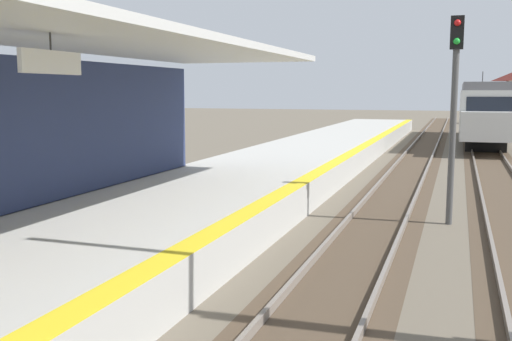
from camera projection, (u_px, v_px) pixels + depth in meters
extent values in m
cube|color=#B7B5AD|center=(182.00, 212.00, 14.29)|extent=(5.00, 80.00, 0.90)
cube|color=yellow|center=(270.00, 199.00, 13.51)|extent=(0.50, 80.00, 0.01)
cube|color=white|center=(51.00, 62.00, 9.03)|extent=(0.08, 1.40, 0.36)
cylinder|color=#333333|center=(50.00, 41.00, 8.99)|extent=(0.03, 0.03, 0.27)
cube|color=#4C3D2D|center=(384.00, 211.00, 16.68)|extent=(2.34, 120.00, 0.01)
cube|color=slate|center=(359.00, 206.00, 16.90)|extent=(0.08, 120.00, 0.15)
cube|color=slate|center=(411.00, 210.00, 16.44)|extent=(0.08, 120.00, 0.15)
cube|color=slate|center=(485.00, 214.00, 15.81)|extent=(0.08, 120.00, 0.15)
cube|color=silver|center=(483.00, 111.00, 38.78)|extent=(2.90, 18.00, 2.70)
cube|color=slate|center=(484.00, 87.00, 38.57)|extent=(2.67, 18.00, 0.44)
cube|color=black|center=(490.00, 109.00, 30.28)|extent=(2.32, 0.06, 1.21)
cube|color=silver|center=(490.00, 127.00, 29.67)|extent=(2.78, 1.60, 1.49)
cube|color=black|center=(507.00, 105.00, 38.26)|extent=(0.04, 15.84, 0.86)
cylinder|color=#333333|center=(483.00, 78.00, 41.86)|extent=(0.06, 0.06, 0.90)
cube|color=black|center=(485.00, 144.00, 33.53)|extent=(2.17, 2.20, 0.72)
cube|color=black|center=(479.00, 131.00, 44.50)|extent=(2.17, 2.20, 0.72)
cylinder|color=#4C4C4C|center=(452.00, 138.00, 14.72)|extent=(0.16, 0.16, 4.40)
cube|color=black|center=(457.00, 33.00, 14.37)|extent=(0.32, 0.24, 0.80)
sphere|color=red|center=(458.00, 23.00, 14.21)|extent=(0.16, 0.16, 0.16)
sphere|color=green|center=(457.00, 41.00, 14.26)|extent=(0.16, 0.16, 0.16)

